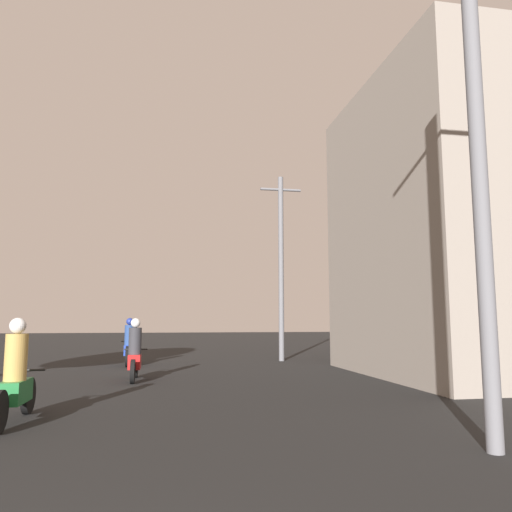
# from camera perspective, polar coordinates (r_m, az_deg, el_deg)

# --- Properties ---
(motorcycle_green) EXTENTS (0.60, 2.08, 1.56)m
(motorcycle_green) POSITION_cam_1_polar(r_m,az_deg,el_deg) (8.49, -25.78, -12.70)
(motorcycle_green) COLOR black
(motorcycle_green) RESTS_ON ground_plane
(motorcycle_red) EXTENTS (0.60, 1.89, 1.57)m
(motorcycle_red) POSITION_cam_1_polar(r_m,az_deg,el_deg) (13.29, -13.69, -10.95)
(motorcycle_red) COLOR black
(motorcycle_red) RESTS_ON ground_plane
(motorcycle_blue) EXTENTS (0.60, 1.98, 1.59)m
(motorcycle_blue) POSITION_cam_1_polar(r_m,az_deg,el_deg) (17.64, -14.30, -9.97)
(motorcycle_blue) COLOR black
(motorcycle_blue) RESTS_ON ground_plane
(building_right_near) EXTENTS (5.87, 7.38, 8.31)m
(building_right_near) POSITION_cam_1_polar(r_m,az_deg,el_deg) (15.51, 23.02, 3.04)
(building_right_near) COLOR gray
(building_right_near) RESTS_ON ground_plane
(utility_pole_near) EXTENTS (1.60, 0.20, 7.16)m
(utility_pole_near) POSITION_cam_1_polar(r_m,az_deg,el_deg) (6.95, 23.98, 11.94)
(utility_pole_near) COLOR slate
(utility_pole_near) RESTS_ON ground_plane
(utility_pole_far) EXTENTS (1.60, 0.20, 7.06)m
(utility_pole_far) POSITION_cam_1_polar(r_m,az_deg,el_deg) (19.10, 2.88, -0.77)
(utility_pole_far) COLOR slate
(utility_pole_far) RESTS_ON ground_plane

